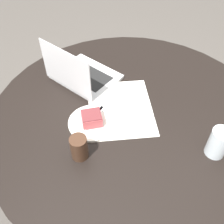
{
  "coord_description": "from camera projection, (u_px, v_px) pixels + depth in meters",
  "views": [
    {
      "loc": [
        -0.82,
        -0.05,
        1.66
      ],
      "look_at": [
        -0.05,
        0.08,
        0.82
      ],
      "focal_mm": 42.0,
      "sensor_mm": 36.0,
      "label": 1
    }
  ],
  "objects": [
    {
      "name": "laptop",
      "position": [
        81.0,
        75.0,
        1.33
      ],
      "size": [
        0.37,
        0.4,
        0.24
      ],
      "rotation": [
        0.0,
        0.0,
        4.2
      ],
      "color": "silver",
      "rests_on": "dining_table"
    },
    {
      "name": "dining_table",
      "position": [
        130.0,
        126.0,
        1.28
      ],
      "size": [
        1.31,
        1.31,
        0.78
      ],
      "color": "black",
      "rests_on": "ground_plane"
    },
    {
      "name": "paper_document",
      "position": [
        120.0,
        108.0,
        1.23
      ],
      "size": [
        0.43,
        0.38,
        0.0
      ],
      "rotation": [
        0.0,
        0.0,
        0.27
      ],
      "color": "white",
      "rests_on": "dining_table"
    },
    {
      "name": "plate",
      "position": [
        92.0,
        123.0,
        1.16
      ],
      "size": [
        0.21,
        0.21,
        0.01
      ],
      "color": "silver",
      "rests_on": "dining_table"
    },
    {
      "name": "fork",
      "position": [
        95.0,
        116.0,
        1.17
      ],
      "size": [
        0.17,
        0.07,
        0.0
      ],
      "rotation": [
        0.0,
        0.0,
        5.95
      ],
      "color": "silver",
      "rests_on": "plate"
    },
    {
      "name": "cake_slice",
      "position": [
        92.0,
        118.0,
        1.13
      ],
      "size": [
        0.1,
        0.11,
        0.05
      ],
      "rotation": [
        0.0,
        0.0,
        1.95
      ],
      "color": "#B74C51",
      "rests_on": "plate"
    },
    {
      "name": "water_glass",
      "position": [
        218.0,
        143.0,
        1.01
      ],
      "size": [
        0.08,
        0.08,
        0.13
      ],
      "color": "silver",
      "rests_on": "dining_table"
    },
    {
      "name": "ground_plane",
      "position": [
        125.0,
        190.0,
        1.78
      ],
      "size": [
        12.0,
        12.0,
        0.0
      ],
      "primitive_type": "plane",
      "color": "#4C4742"
    },
    {
      "name": "coffee_glass",
      "position": [
        79.0,
        148.0,
        1.01
      ],
      "size": [
        0.07,
        0.07,
        0.11
      ],
      "color": "#3D2619",
      "rests_on": "dining_table"
    }
  ]
}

